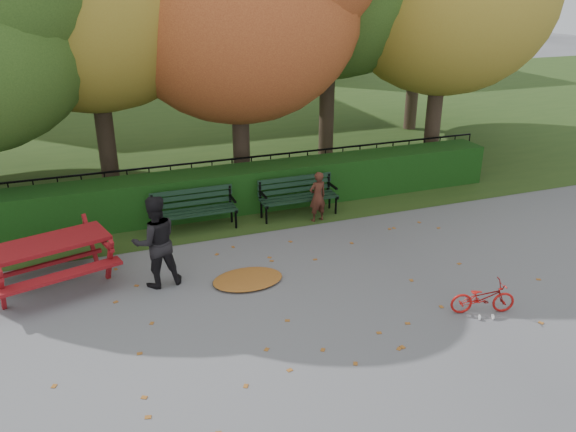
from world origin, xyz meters
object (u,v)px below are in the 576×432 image
object	(u,v)px
picnic_table	(48,252)
child	(318,197)
bench_right	(297,193)
bench_left	(194,207)
adult	(156,242)
bicycle	(483,297)

from	to	relation	value
picnic_table	child	size ratio (longest dim) A/B	2.06
bench_right	child	size ratio (longest dim) A/B	1.56
bench_left	bench_right	size ratio (longest dim) A/B	1.00
bench_right	adult	size ratio (longest dim) A/B	1.07
bench_left	bench_right	distance (m)	2.40
bench_left	picnic_table	bearing A→B (deg)	-150.90
bench_right	child	distance (m)	0.58
bench_left	bicycle	world-z (taller)	bench_left
bench_right	bicycle	bearing A→B (deg)	-75.34
child	adult	world-z (taller)	adult
adult	bicycle	size ratio (longest dim) A/B	1.59
child	adult	xyz separation A→B (m)	(-3.78, -1.68, 0.26)
bench_right	adult	world-z (taller)	adult
bench_right	child	xyz separation A→B (m)	(0.28, -0.50, 0.06)
picnic_table	bicycle	bearing A→B (deg)	-42.88
picnic_table	adult	bearing A→B (deg)	-34.05
bench_right	child	world-z (taller)	child
child	bicycle	distance (m)	4.58
bench_left	bench_right	xyz separation A→B (m)	(2.40, 0.00, 0.00)
adult	child	bearing A→B (deg)	-162.59
bench_right	picnic_table	distance (m)	5.50
bench_left	adult	bearing A→B (deg)	-116.69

